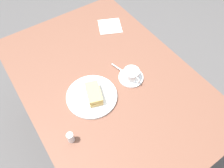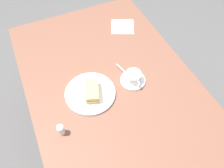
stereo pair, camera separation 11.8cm
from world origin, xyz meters
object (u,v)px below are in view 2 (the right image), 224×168
Objects in this scene: sandwich_plate at (90,93)px; salt_shaker at (61,130)px; coffee_saucer at (133,80)px; napkin at (123,27)px; coffee_cup at (133,77)px; dining_table at (109,84)px; sandwich_front at (92,91)px; spoon at (124,71)px.

sandwich_plate is 4.40× the size of salt_shaker.
coffee_saucer reaches higher than napkin.
coffee_saucer is at bearing -176.70° from coffee_cup.
dining_table is 0.17m from coffee_cup.
dining_table is at bearing 121.83° from salt_shaker.
sandwich_front reaches higher than salt_shaker.
coffee_cup is at bearing 3.30° from coffee_saucer.
sandwich_plate is 0.25m from coffee_cup.
coffee_saucer is at bearing -18.75° from napkin.
sandwich_plate is at bearing -94.11° from coffee_cup.
sandwich_plate is at bearing 126.67° from salt_shaker.
coffee_cup is 0.47m from salt_shaker.
sandwich_front is 0.24m from coffee_saucer.
napkin is at bearing 154.97° from spoon.
sandwich_front is 0.58m from napkin.
coffee_saucer is (0.07, 0.12, 0.07)m from dining_table.
napkin is at bearing 133.55° from salt_shaker.
coffee_cup reaches higher than sandwich_plate.
coffee_saucer is 1.24× the size of coffee_cup.
napkin is 0.83m from salt_shaker.
coffee_saucer is 1.44× the size of spoon.
sandwich_front is at bearing 34.69° from sandwich_plate.
sandwich_front is 2.34× the size of salt_shaker.
salt_shaker is (0.15, -0.20, 0.02)m from sandwich_plate.
salt_shaker is at bearing -73.39° from coffee_saucer.
salt_shaker is (0.14, -0.21, -0.01)m from sandwich_front.
dining_table is at bearing 118.93° from sandwich_front.
spoon is (-0.08, -0.02, -0.03)m from coffee_cup.
coffee_cup reaches higher than coffee_saucer.
coffee_cup is at bearing 56.52° from dining_table.
sandwich_front is 1.27× the size of coffee_cup.
spoon is 0.65× the size of napkin.
sandwich_plate is 1.81× the size of napkin.
napkin is (-0.42, 0.40, -0.01)m from sandwich_plate.
sandwich_front is at bearing -61.07° from dining_table.
sandwich_front reaches higher than dining_table.
coffee_saucer is 0.03m from coffee_cup.
salt_shaker reaches higher than spoon.
salt_shaker is (0.21, -0.43, 0.02)m from spoon.
sandwich_plate is 0.26m from salt_shaker.
coffee_cup reaches higher than spoon.
spoon is at bearing -165.56° from coffee_cup.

